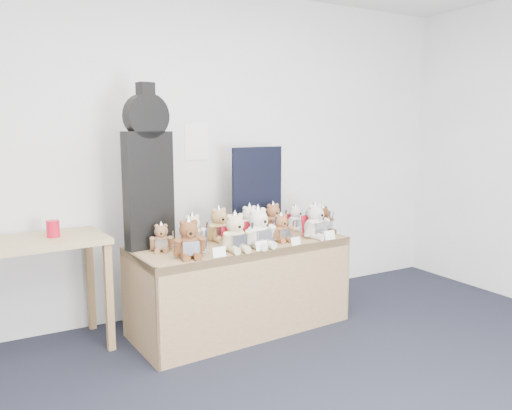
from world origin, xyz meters
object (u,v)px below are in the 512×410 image
side_table (31,258)px  red_cup (53,229)px  teddy_back_centre_left (219,226)px  guitar_case (148,169)px  teddy_front_centre (259,229)px  teddy_back_far_left (161,239)px  teddy_back_left (193,232)px  teddy_back_centre_right (250,222)px  teddy_back_end (296,219)px  teddy_front_left (235,234)px  teddy_front_right (281,229)px  display_table (245,263)px  teddy_back_right (273,219)px  teddy_front_far_left (189,240)px  teddy_front_end (323,221)px  teddy_front_far_right (315,222)px

side_table → red_cup: bearing=0.8°
teddy_back_centre_left → guitar_case: bearing=172.8°
teddy_front_centre → teddy_back_far_left: size_ratio=1.49×
guitar_case → teddy_back_left: bearing=-29.2°
teddy_back_centre_right → teddy_back_end: 0.46m
teddy_front_left → teddy_front_right: bearing=13.7°
guitar_case → teddy_back_centre_left: size_ratio=4.00×
display_table → teddy_front_centre: (0.04, -0.15, 0.28)m
red_cup → teddy_back_centre_left: (1.18, -0.18, -0.06)m
guitar_case → teddy_back_far_left: size_ratio=5.26×
display_table → guitar_case: 1.01m
teddy_back_centre_right → teddy_back_right: 0.25m
guitar_case → teddy_front_far_left: 0.63m
teddy_back_left → red_cup: bearing=165.3°
side_table → teddy_front_far_left: 1.08m
guitar_case → teddy_back_centre_right: 0.95m
red_cup → teddy_back_far_left: red_cup is taller
teddy_front_left → teddy_front_right: 0.46m
teddy_back_far_left → teddy_back_centre_right: bearing=28.5°
teddy_front_right → teddy_back_centre_left: bearing=150.5°
guitar_case → teddy_back_end: bearing=-10.2°
teddy_front_left → teddy_back_end: (0.79, 0.42, -0.03)m
red_cup → teddy_back_end: red_cup is taller
teddy_back_left → teddy_back_centre_left: teddy_back_centre_left is taller
teddy_front_left → teddy_back_far_left: bearing=151.3°
side_table → teddy_back_right: 1.87m
guitar_case → teddy_front_right: size_ratio=4.84×
teddy_back_centre_right → teddy_back_far_left: size_ratio=1.26×
side_table → teddy_front_centre: teddy_front_centre is taller
teddy_front_left → teddy_front_end: teddy_front_left is taller
teddy_front_far_right → teddy_back_far_left: size_ratio=1.40×
teddy_front_right → side_table: bearing=168.0°
teddy_front_left → teddy_back_end: size_ratio=1.27×
teddy_back_centre_right → teddy_back_centre_left: bearing=-166.5°
display_table → guitar_case: bearing=157.7°
teddy_front_far_left → teddy_back_far_left: 0.29m
display_table → teddy_front_left: bearing=-137.3°
teddy_front_right → teddy_back_right: bearing=70.3°
teddy_front_right → teddy_front_left: bearing=-165.4°
red_cup → teddy_back_right: (1.71, -0.09, -0.07)m
teddy_front_end → teddy_back_centre_right: size_ratio=0.93×
teddy_front_centre → teddy_front_far_left: bearing=173.9°
display_table → teddy_front_right: teddy_front_right is taller
teddy_front_left → teddy_front_far_right: bearing=6.9°
teddy_back_far_left → teddy_front_end: bearing=14.9°
teddy_back_centre_right → display_table: bearing=-122.5°
teddy_front_far_right → teddy_back_far_left: 1.23m
side_table → teddy_front_right: (1.74, -0.41, 0.10)m
teddy_front_end → teddy_back_right: teddy_back_right is taller
red_cup → teddy_front_right: bearing=-15.0°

